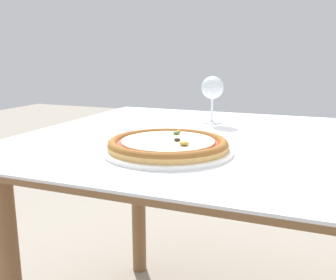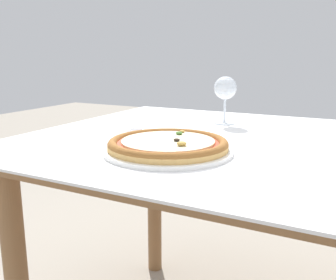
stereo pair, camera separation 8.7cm
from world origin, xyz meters
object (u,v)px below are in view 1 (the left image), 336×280
Objects in this scene: pizza_plate at (168,145)px; fork at (120,135)px; dining_table at (245,171)px; wine_glass_far_left at (212,89)px.

fork is at bearing 146.83° from pizza_plate.
dining_table is at bearing 54.50° from pizza_plate.
dining_table is at bearing 12.66° from fork.
dining_table is 0.36m from fork.
pizza_plate is (-0.15, -0.21, 0.10)m from dining_table.
pizza_plate is at bearing -125.50° from dining_table.
pizza_plate reaches higher than dining_table.
wine_glass_far_left is (-0.01, 0.43, 0.10)m from pizza_plate.
wine_glass_far_left reaches higher than pizza_plate.
pizza_plate is 1.79× the size of fork.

